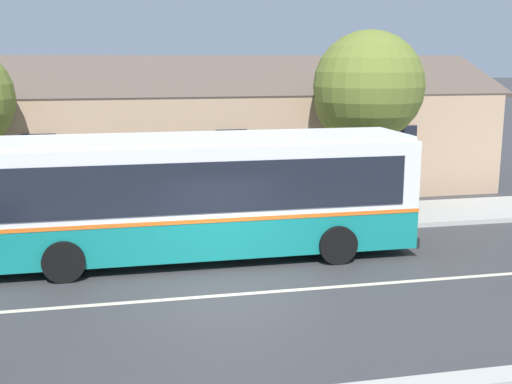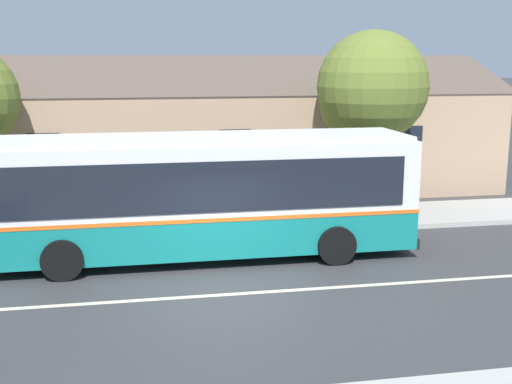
# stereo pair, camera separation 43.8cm
# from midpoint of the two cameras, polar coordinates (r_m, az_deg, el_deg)

# --- Properties ---
(ground_plane) EXTENTS (300.00, 300.00, 0.00)m
(ground_plane) POSITION_cam_midpoint_polar(r_m,az_deg,el_deg) (14.48, -3.04, -9.12)
(ground_plane) COLOR #38383A
(sidewalk_far) EXTENTS (60.00, 3.00, 0.15)m
(sidewalk_far) POSITION_cam_midpoint_polar(r_m,az_deg,el_deg) (20.14, -5.70, -2.92)
(sidewalk_far) COLOR #ADAAA3
(sidewalk_far) RESTS_ON ground
(lane_divider_stripe) EXTENTS (60.00, 0.16, 0.01)m
(lane_divider_stripe) POSITION_cam_midpoint_polar(r_m,az_deg,el_deg) (14.48, -3.04, -9.10)
(lane_divider_stripe) COLOR beige
(lane_divider_stripe) RESTS_ON ground
(community_building) EXTENTS (28.18, 8.33, 6.32)m
(community_building) POSITION_cam_midpoint_polar(r_m,az_deg,el_deg) (26.39, -11.16, 4.71)
(community_building) COLOR tan
(community_building) RESTS_ON ground
(transit_bus) EXTENTS (11.62, 2.80, 3.22)m
(transit_bus) POSITION_cam_midpoint_polar(r_m,az_deg,el_deg) (16.71, -6.42, -0.15)
(transit_bus) COLOR #147F7A
(transit_bus) RESTS_ON ground
(street_tree_primary) EXTENTS (3.73, 3.73, 6.12)m
(street_tree_primary) POSITION_cam_midpoint_polar(r_m,az_deg,el_deg) (22.15, 9.08, 8.84)
(street_tree_primary) COLOR #4C3828
(street_tree_primary) RESTS_ON ground
(bus_stop_sign) EXTENTS (0.36, 0.07, 2.40)m
(bus_stop_sign) POSITION_cam_midpoint_polar(r_m,az_deg,el_deg) (20.27, 10.91, 1.55)
(bus_stop_sign) COLOR gray
(bus_stop_sign) RESTS_ON sidewalk_far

